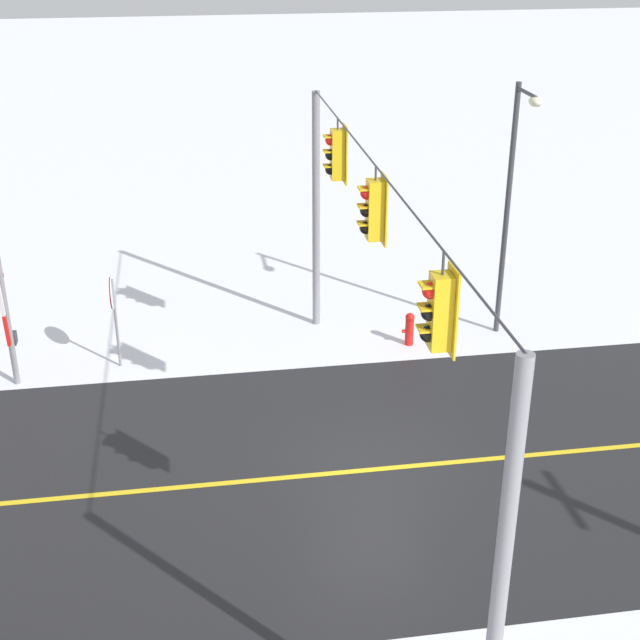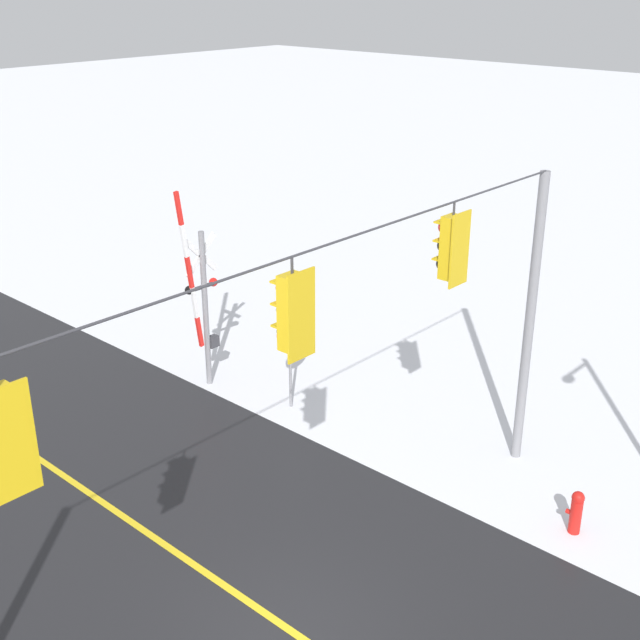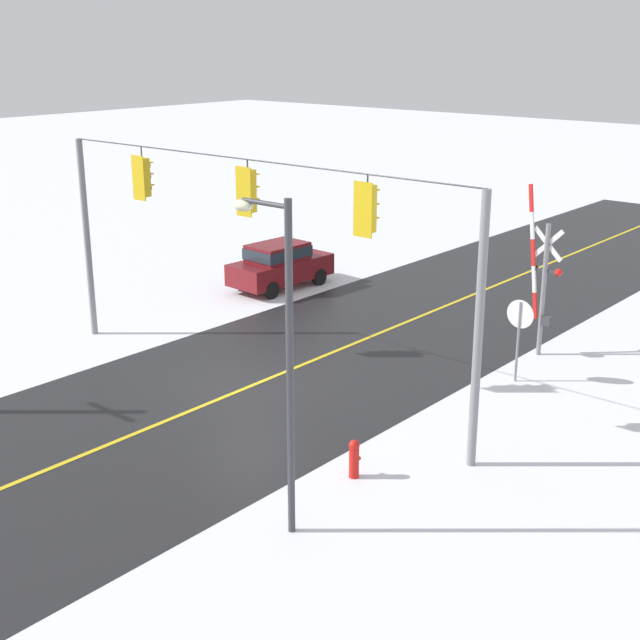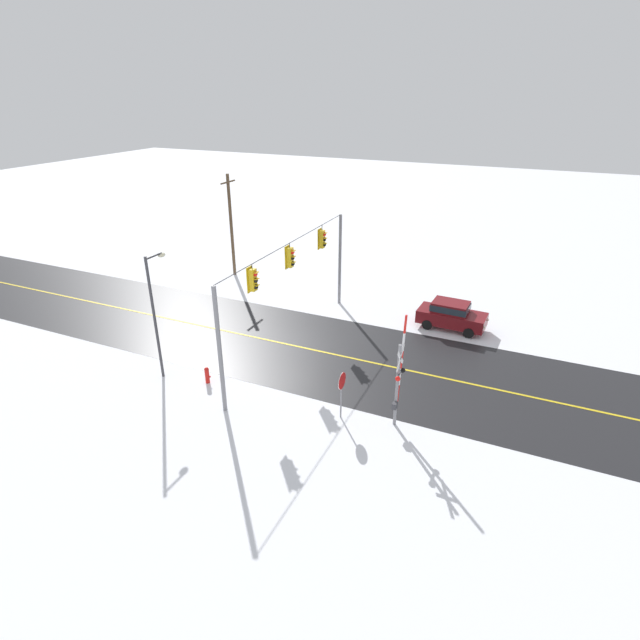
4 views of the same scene
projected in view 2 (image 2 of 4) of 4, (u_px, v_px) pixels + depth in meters
The scene contains 5 objects.
ground_plane at pixel (290, 631), 13.20m from camera, with size 160.00×160.00×0.00m, color white.
signal_span at pixel (286, 390), 11.55m from camera, with size 14.20×0.47×6.22m.
stop_sign at pixel (289, 341), 19.36m from camera, with size 0.80×0.09×2.35m.
railroad_crossing at pixel (202, 298), 20.20m from camera, with size 1.20×0.31×5.08m.
fire_hydrant at pixel (576, 511), 15.35m from camera, with size 0.24×0.31×0.88m.
Camera 2 is at (7.28, 7.24, 9.66)m, focal length 46.77 mm.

